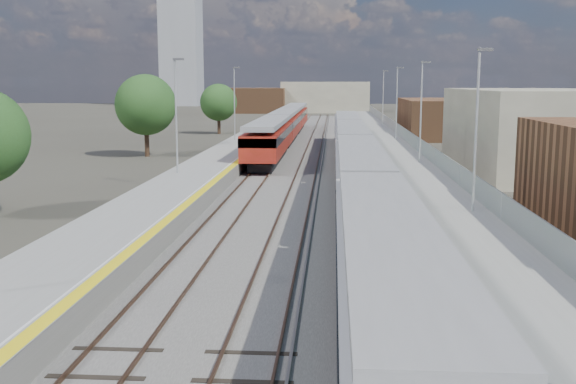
# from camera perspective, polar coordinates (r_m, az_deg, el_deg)

# --- Properties ---
(ground) EXTENTS (320.00, 320.00, 0.00)m
(ground) POSITION_cam_1_polar(r_m,az_deg,el_deg) (59.87, 3.80, 2.59)
(ground) COLOR #47443A
(ground) RESTS_ON ground
(ballast_bed) EXTENTS (10.50, 155.00, 0.06)m
(ballast_bed) POSITION_cam_1_polar(r_m,az_deg,el_deg) (62.39, 1.74, 2.91)
(ballast_bed) COLOR #565451
(ballast_bed) RESTS_ON ground
(tracks) EXTENTS (8.96, 160.00, 0.17)m
(tracks) POSITION_cam_1_polar(r_m,az_deg,el_deg) (64.03, 2.33, 3.14)
(tracks) COLOR #4C3323
(tracks) RESTS_ON ground
(platform_right) EXTENTS (4.70, 155.00, 8.52)m
(platform_right) POSITION_cam_1_polar(r_m,az_deg,el_deg) (62.50, 8.67, 3.28)
(platform_right) COLOR slate
(platform_right) RESTS_ON ground
(platform_left) EXTENTS (4.30, 155.00, 8.52)m
(platform_left) POSITION_cam_1_polar(r_m,az_deg,el_deg) (62.95, -4.47, 3.39)
(platform_left) COLOR slate
(platform_left) RESTS_ON ground
(buildings) EXTENTS (72.00, 185.50, 40.00)m
(buildings) POSITION_cam_1_polar(r_m,az_deg,el_deg) (149.22, -3.17, 10.72)
(buildings) COLOR brown
(buildings) RESTS_ON ground
(green_train) EXTENTS (2.67, 74.43, 2.94)m
(green_train) POSITION_cam_1_polar(r_m,az_deg,el_deg) (44.74, 5.70, 2.96)
(green_train) COLOR black
(green_train) RESTS_ON ground
(red_train) EXTENTS (2.85, 57.82, 3.60)m
(red_train) POSITION_cam_1_polar(r_m,az_deg,el_deg) (77.96, -0.21, 5.74)
(red_train) COLOR black
(red_train) RESTS_ON ground
(tree_b) EXTENTS (5.68, 5.68, 7.70)m
(tree_b) POSITION_cam_1_polar(r_m,az_deg,el_deg) (64.79, -11.96, 7.23)
(tree_b) COLOR #382619
(tree_b) RESTS_ON ground
(tree_c) EXTENTS (4.98, 4.98, 6.74)m
(tree_c) POSITION_cam_1_polar(r_m,az_deg,el_deg) (91.81, -5.90, 7.55)
(tree_c) COLOR #382619
(tree_c) RESTS_ON ground
(tree_d) EXTENTS (4.17, 4.17, 5.66)m
(tree_d) POSITION_cam_1_polar(r_m,az_deg,el_deg) (73.26, 21.02, 6.01)
(tree_d) COLOR #382619
(tree_d) RESTS_ON ground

